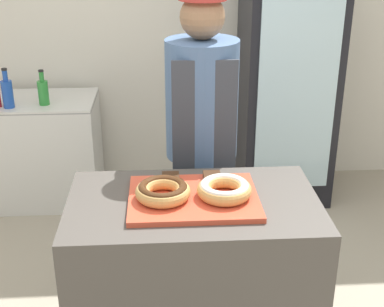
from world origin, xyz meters
TOP-DOWN VIEW (x-y plane):
  - wall_back at (0.00, 2.13)m, footprint 8.00×0.06m
  - display_counter at (0.00, 0.00)m, footprint 1.10×0.66m
  - serving_tray at (0.00, 0.00)m, footprint 0.56×0.43m
  - donut_chocolate_glaze at (-0.13, -0.02)m, footprint 0.24×0.24m
  - donut_light_glaze at (0.13, -0.02)m, footprint 0.24×0.24m
  - brownie_back_left at (-0.09, 0.15)m, footprint 0.08×0.08m
  - brownie_back_right at (0.09, 0.15)m, footprint 0.08×0.08m
  - baker_person at (0.08, 0.61)m, footprint 0.38×0.38m
  - beverage_fridge at (0.81, 1.75)m, footprint 0.67×0.65m
  - chest_freezer at (-1.08, 1.76)m, footprint 0.94×0.57m
  - bottle_green at (-0.95, 1.63)m, footprint 0.07×0.07m
  - bottle_blue at (-1.19, 1.58)m, footprint 0.08×0.08m

SIDE VIEW (x-z plane):
  - chest_freezer at x=-1.08m, z-range 0.00..0.81m
  - display_counter at x=0.00m, z-range 0.00..0.88m
  - beverage_fridge at x=0.81m, z-range 0.00..1.70m
  - serving_tray at x=0.00m, z-range 0.88..0.91m
  - bottle_green at x=-0.95m, z-range 0.78..1.03m
  - baker_person at x=0.08m, z-range 0.05..1.77m
  - bottle_blue at x=-1.19m, z-range 0.78..1.06m
  - brownie_back_left at x=-0.09m, z-range 0.91..0.94m
  - brownie_back_right at x=0.09m, z-range 0.91..0.94m
  - donut_chocolate_glaze at x=-0.13m, z-range 0.91..0.98m
  - donut_light_glaze at x=0.13m, z-range 0.91..0.98m
  - wall_back at x=0.00m, z-range 0.00..2.70m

